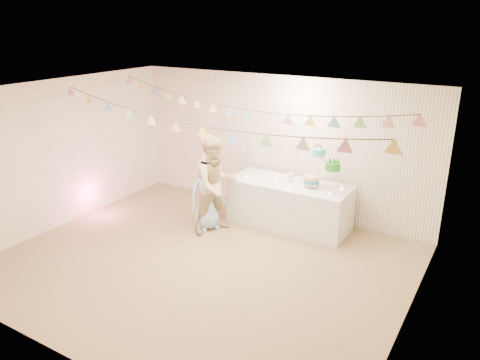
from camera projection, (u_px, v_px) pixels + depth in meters
The scene contains 25 objects.
floor at pixel (202, 263), 7.20m from camera, with size 6.00×6.00×0.00m, color olive.
ceiling at pixel (197, 93), 6.34m from camera, with size 6.00×6.00×0.00m, color white.
back_wall at pixel (278, 145), 8.79m from camera, with size 6.00×6.00×0.00m, color white.
front_wall at pixel (56, 255), 4.75m from camera, with size 6.00×6.00×0.00m, color white.
left_wall at pixel (61, 154), 8.23m from camera, with size 5.00×5.00×0.00m, color white.
right_wall at pixel (414, 230), 5.31m from camera, with size 5.00×5.00×0.00m, color white.
table at pixel (289, 204), 8.40m from camera, with size 2.16×0.86×0.81m, color silver.
cake_stand at pixel (321, 171), 7.94m from camera, with size 0.64×0.38×0.72m, color silver, non-canonical shape.
cake_bottom at pixel (311, 185), 8.05m from camera, with size 0.31×0.31×0.15m, color teal, non-canonical shape.
cake_middle at pixel (333, 171), 7.92m from camera, with size 0.27×0.27×0.22m, color #207D1B, non-canonical shape.
cake_top_tier at pixel (318, 156), 7.85m from camera, with size 0.25×0.25×0.19m, color #45CADB, non-canonical shape.
platter at pixel (266, 182), 8.46m from camera, with size 0.35×0.35×0.02m, color white.
posy at pixel (291, 180), 8.30m from camera, with size 0.15×0.15×0.17m, color white, non-canonical shape.
person_adult_a at pixel (210, 178), 8.51m from camera, with size 0.59×0.39×1.62m, color #E7787E.
person_adult_b at pixel (216, 185), 8.03m from camera, with size 0.83×0.64×1.70m, color tan.
person_child at pixel (207, 194), 8.18m from camera, with size 0.63×0.41×1.29m, color #98B5D7.
bunting_back at pixel (239, 100), 7.31m from camera, with size 5.60×1.10×0.40m, color pink, non-canonical shape.
bunting_front at pixel (189, 116), 6.27m from camera, with size 5.60×0.90×0.36m, color #72A5E5, non-canonical shape.
tealight_0 at pixel (247, 177), 8.53m from camera, with size 0.04×0.04×0.03m, color #FFD88C.
tealight_1 at pixel (277, 176), 8.57m from camera, with size 0.04×0.04×0.03m, color #FFD88C.
tealight_2 at pixel (290, 187), 8.03m from camera, with size 0.04×0.04×0.03m, color #FFD88C.
tealight_3 at pixel (313, 182), 8.26m from camera, with size 0.04×0.04×0.03m, color #FFD88C.
tealight_4 at pixel (330, 194), 7.71m from camera, with size 0.04×0.04×0.03m, color #FFD88C.
tealight_5 at pixel (342, 189), 7.94m from camera, with size 0.04×0.04×0.03m, color #FFD88C.
tealight_6 at pixel (277, 183), 8.19m from camera, with size 0.04×0.04×0.03m, color #FFD88C.
Camera 1 is at (3.79, -5.15, 3.59)m, focal length 35.00 mm.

